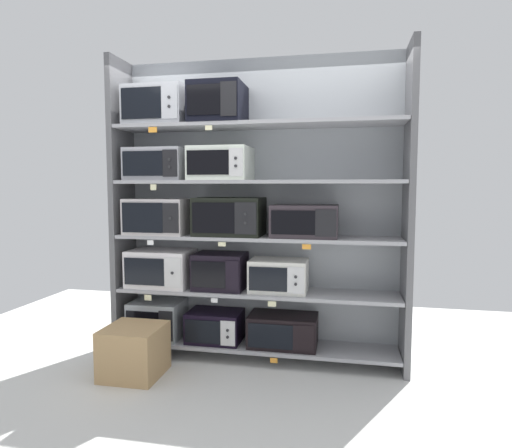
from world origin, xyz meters
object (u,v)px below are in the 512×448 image
Objects in this scene: microwave_1 at (215,326)px; microwave_7 at (229,216)px; microwave_5 at (279,276)px; microwave_12 at (218,104)px; microwave_3 at (161,268)px; microwave_11 at (157,106)px; microwave_6 at (160,216)px; microwave_4 at (220,271)px; shipping_carton at (134,351)px; microwave_0 at (157,319)px; microwave_8 at (305,221)px; microwave_10 at (221,164)px; microwave_9 at (158,164)px; microwave_2 at (283,330)px.

microwave_1 is 0.98m from microwave_7.
microwave_5 is 1.10× the size of microwave_12.
microwave_3 is 1.42m from microwave_11.
microwave_6 is 1.23× the size of microwave_12.
shipping_carton is (-0.56, -0.52, -0.57)m from microwave_4.
microwave_0 is 0.84× the size of microwave_8.
microwave_10 is at bearing 179.81° from microwave_7.
microwave_8 is 1.38m from microwave_9.
microwave_12 is (-0.52, 0.00, 1.44)m from microwave_5.
microwave_9 is at bearing -179.99° from microwave_5.
microwave_7 reaches higher than microwave_0.
microwave_12 is at bearing 0.00° from microwave_3.
microwave_2 is 1.09× the size of microwave_11.
microwave_6 is at bearing -179.98° from microwave_5.
microwave_12 is at bearing 0.03° from microwave_11.
microwave_1 is at bearing -179.99° from microwave_5.
microwave_0 reaches higher than microwave_2.
microwave_9 reaches higher than microwave_6.
microwave_2 is at bearing -0.01° from microwave_3.
microwave_7 is at bearing -0.02° from microwave_0.
microwave_4 is 0.82× the size of microwave_11.
microwave_2 is 1.01× the size of microwave_7.
microwave_8 is (1.32, 0.00, 0.91)m from microwave_0.
microwave_1 is 1.09m from microwave_6.
microwave_3 is 1.03× the size of microwave_11.
microwave_11 is (-0.51, -0.00, 1.92)m from microwave_1.
shipping_carton is at bearing -137.13° from microwave_12.
microwave_11 reaches higher than microwave_5.
microwave_5 is at bearing 0.01° from microwave_9.
microwave_12 is (0.04, 0.00, 1.92)m from microwave_1.
microwave_2 is 0.47m from microwave_5.
microwave_1 is 1.06× the size of shipping_carton.
microwave_1 is 0.70m from microwave_3.
microwave_2 is 2.21m from microwave_11.
microwave_10 is at bearing 0.03° from microwave_11.
microwave_4 is 0.90× the size of microwave_5.
microwave_11 is (0.01, -0.00, 0.50)m from microwave_9.
microwave_9 is (-0.56, -0.00, 0.92)m from microwave_4.
microwave_5 reaches higher than shipping_carton.
microwave_3 is (-0.50, 0.00, 0.50)m from microwave_1.
microwave_1 is 1.92m from microwave_12.
microwave_4 is at bearing 0.05° from microwave_6.
microwave_2 is at bearing 0.01° from microwave_11.
microwave_12 is (-0.02, 0.00, 0.50)m from microwave_10.
microwave_3 is at bearing 1.56° from microwave_11.
microwave_0 is 0.75m from microwave_4.
microwave_0 is 0.88× the size of microwave_9.
microwave_6 is 1.28m from microwave_8.
microwave_7 reaches higher than microwave_4.
microwave_7 is at bearing -179.99° from microwave_2.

